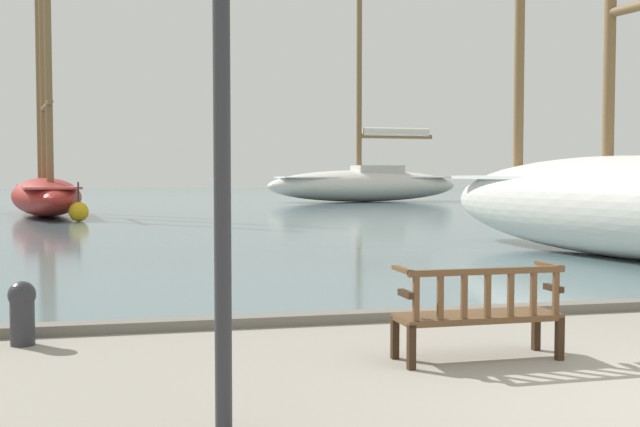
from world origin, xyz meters
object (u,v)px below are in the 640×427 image
(sailboat_mid_port, at_px, (46,190))
(mooring_bollard, at_px, (22,310))
(sailboat_centre_channel, at_px, (615,198))
(lamp_post, at_px, (222,88))
(sailboat_far_port, at_px, (365,182))
(channel_buoy, at_px, (79,212))
(park_bench, at_px, (479,312))

(sailboat_mid_port, xyz_separation_m, mooring_bollard, (2.32, -25.07, -0.72))
(sailboat_centre_channel, height_order, lamp_post, sailboat_centre_channel)
(sailboat_far_port, relative_size, sailboat_mid_port, 1.03)
(channel_buoy, bearing_deg, sailboat_centre_channel, -51.74)
(sailboat_mid_port, bearing_deg, lamp_post, -81.84)
(mooring_bollard, relative_size, lamp_post, 0.17)
(park_bench, distance_m, sailboat_mid_port, 27.63)
(sailboat_mid_port, xyz_separation_m, sailboat_centre_channel, (13.16, -19.23, 0.19))
(park_bench, xyz_separation_m, channel_buoy, (-5.16, 22.27, -0.04))
(sailboat_far_port, bearing_deg, lamp_post, -107.61)
(sailboat_far_port, relative_size, lamp_post, 3.36)
(mooring_bollard, bearing_deg, park_bench, -21.30)
(sailboat_centre_channel, distance_m, channel_buoy, 18.75)
(park_bench, height_order, mooring_bollard, park_bench)
(sailboat_mid_port, height_order, channel_buoy, sailboat_mid_port)
(mooring_bollard, bearing_deg, channel_buoy, 92.11)
(park_bench, xyz_separation_m, sailboat_far_port, (10.03, 38.32, 0.75))
(sailboat_centre_channel, relative_size, lamp_post, 3.52)
(sailboat_mid_port, bearing_deg, channel_buoy, -70.95)
(sailboat_far_port, relative_size, channel_buoy, 9.41)
(mooring_bollard, bearing_deg, sailboat_far_port, 68.49)
(sailboat_centre_channel, height_order, channel_buoy, sailboat_centre_channel)
(mooring_bollard, bearing_deg, lamp_post, -62.21)
(mooring_bollard, bearing_deg, sailboat_mid_port, 95.28)
(channel_buoy, bearing_deg, park_bench, -76.96)
(park_bench, distance_m, sailboat_far_port, 39.62)
(channel_buoy, bearing_deg, sailboat_far_port, 46.59)
(sailboat_far_port, height_order, lamp_post, sailboat_far_port)
(sailboat_far_port, xyz_separation_m, channel_buoy, (-15.18, -16.05, -0.78))
(sailboat_centre_channel, bearing_deg, sailboat_far_port, 83.35)
(lamp_post, distance_m, channel_buoy, 24.10)
(sailboat_mid_port, xyz_separation_m, channel_buoy, (1.56, -4.52, -0.67))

